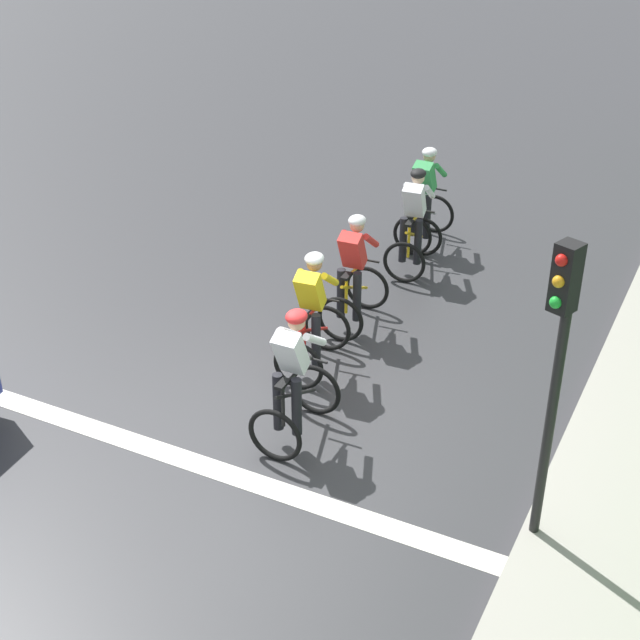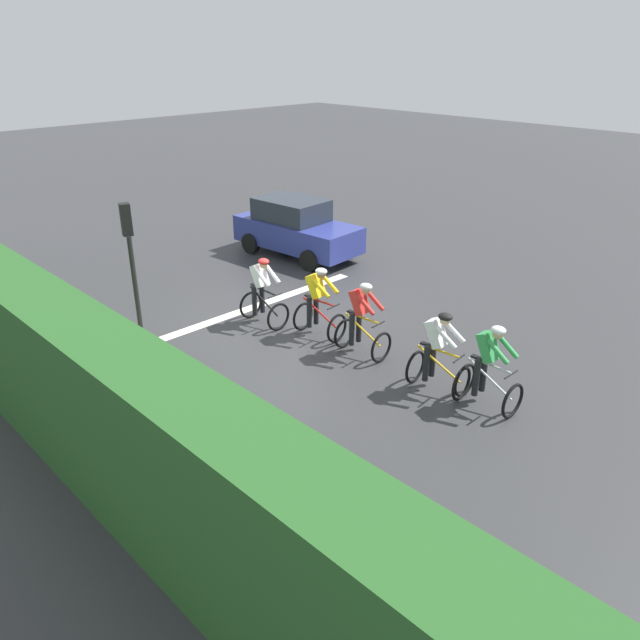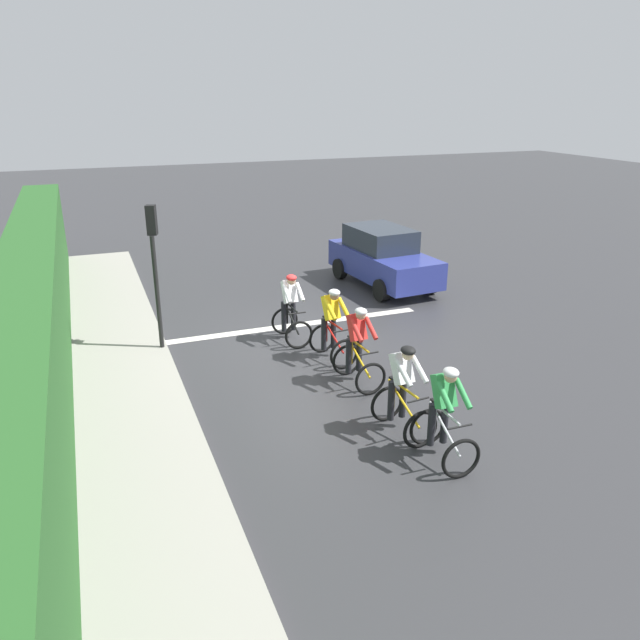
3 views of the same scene
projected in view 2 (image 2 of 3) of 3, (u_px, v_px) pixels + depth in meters
The scene contains 12 objects.
ground_plane at pixel (280, 322), 15.05m from camera, with size 80.00×80.00×0.00m, color #333335.
sidewalk_kerb at pixel (157, 430), 10.83m from camera, with size 2.80×24.69×0.12m, color #9E998E.
stone_wall_low at pixel (106, 439), 10.15m from camera, with size 0.44×24.69×0.63m, color gray.
hedge_wall at pixel (79, 392), 9.54m from camera, with size 1.10×24.69×2.66m, color #265623.
road_marking_stop_line at pixel (249, 308), 15.82m from camera, with size 7.00×0.30×0.01m, color silver.
cyclist_lead at pixel (489, 368), 11.33m from camera, with size 0.70×1.09×1.66m.
cyclist_second at pixel (438, 353), 11.85m from camera, with size 0.78×1.14×1.66m.
cyclist_mid at pixel (362, 320), 13.24m from camera, with size 0.74×1.12×1.66m.
cyclist_fourth at pixel (318, 303), 14.08m from camera, with size 0.78×1.14×1.66m.
cyclist_trailing at pixel (262, 292), 14.69m from camera, with size 0.69×1.09×1.66m.
car_navy at pixel (296, 228), 19.41m from camera, with size 2.13×4.22×1.76m.
traffic_light_near_crossing at pixel (131, 259), 12.54m from camera, with size 0.26×0.30×3.34m.
Camera 2 is at (8.84, 10.49, 6.28)m, focal length 34.92 mm.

